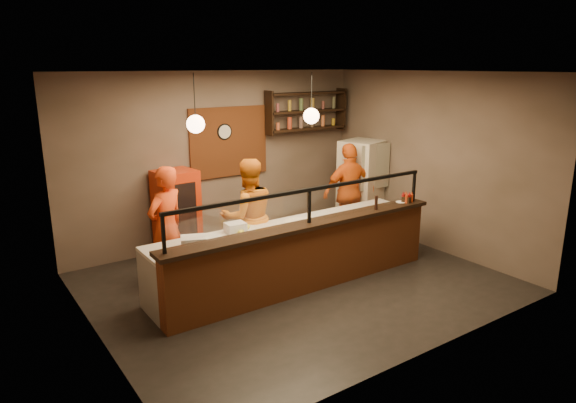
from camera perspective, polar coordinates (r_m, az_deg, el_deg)
floor at (r=8.13m, az=0.99°, el=-9.01°), size 6.00×6.00×0.00m
ceiling at (r=7.42m, az=1.10°, el=14.18°), size 6.00×6.00×0.00m
wall_back at (r=9.71m, az=-7.64°, el=4.75°), size 6.00×0.00×6.00m
wall_left at (r=6.40m, az=-21.33°, el=-1.52°), size 0.00×5.00×5.00m
wall_right at (r=9.65m, az=15.69°, el=4.26°), size 0.00×5.00×5.00m
wall_front at (r=5.85m, az=15.53°, el=-2.53°), size 6.00×0.00×6.00m
brick_patch at (r=9.73m, az=-6.57°, el=6.60°), size 1.60×0.04×1.30m
service_counter at (r=7.71m, az=2.31°, el=-6.35°), size 4.60×0.25×1.00m
counter_ledge at (r=7.53m, az=2.35°, el=-2.59°), size 4.70×0.37×0.06m
worktop_cabinet at (r=8.11m, az=0.17°, el=-5.79°), size 4.60×0.75×0.85m
worktop at (r=7.97m, az=0.17°, el=-2.77°), size 4.60×0.75×0.05m
sneeze_guard at (r=7.44m, az=2.38°, el=-0.09°), size 4.50×0.05×0.52m
wall_shelving at (r=10.46m, az=2.09°, el=10.02°), size 1.84×0.28×0.85m
wall_clock at (r=9.65m, az=-7.11°, el=7.71°), size 0.30×0.04×0.30m
pendant_left at (r=6.88m, az=-10.23°, el=8.48°), size 0.24×0.24×0.77m
pendant_right at (r=7.86m, az=2.61°, el=9.48°), size 0.24×0.24×0.77m
cook_left at (r=7.96m, az=-13.37°, el=-2.76°), size 0.80×0.68×1.87m
cook_mid at (r=8.26m, az=-4.43°, el=-1.67°), size 1.05×0.90×1.89m
cook_right at (r=9.88m, az=6.83°, el=1.04°), size 1.16×0.64×1.88m
fridge at (r=10.43m, az=8.17°, el=1.67°), size 0.95×0.91×1.86m
red_cooler at (r=9.17m, az=-12.25°, el=-1.38°), size 0.72×0.68×1.55m
pizza_dough at (r=8.11m, az=1.20°, el=-2.23°), size 0.52×0.52×0.01m
prep_tub_a at (r=7.04m, az=-10.45°, el=-4.52°), size 0.41×0.37×0.17m
prep_tub_b at (r=7.63m, az=-5.87°, el=-2.89°), size 0.30×0.25×0.14m
prep_tub_c at (r=7.07m, az=-8.64°, el=-4.45°), size 0.31×0.25×0.15m
rolling_pin at (r=7.65m, az=-4.94°, el=-3.14°), size 0.32×0.27×0.06m
condiment_caddy at (r=8.86m, az=13.11°, el=0.25°), size 0.21×0.19×0.10m
pepper_mill at (r=8.29m, az=9.77°, el=-0.13°), size 0.07×0.07×0.23m
small_plate at (r=8.83m, az=12.41°, el=-0.05°), size 0.18×0.18×0.01m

